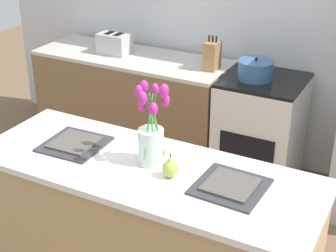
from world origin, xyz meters
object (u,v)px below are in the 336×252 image
(plate_setting_left, at_px, (75,143))
(plate_setting_right, at_px, (230,186))
(toaster, at_px, (114,43))
(knife_block, at_px, (212,56))
(flower_vase, at_px, (151,135))
(stove_range, at_px, (260,132))
(cooking_pot, at_px, (255,70))
(pear_figurine, at_px, (170,168))

(plate_setting_left, xyz_separation_m, plate_setting_right, (0.90, 0.00, 0.00))
(toaster, xyz_separation_m, knife_block, (0.89, 0.01, 0.03))
(plate_setting_left, bearing_deg, flower_vase, 3.58)
(stove_range, distance_m, cooking_pot, 0.52)
(plate_setting_left, distance_m, knife_block, 1.59)
(stove_range, distance_m, flower_vase, 1.68)
(plate_setting_left, bearing_deg, stove_range, 70.71)
(flower_vase, distance_m, plate_setting_right, 0.47)
(pear_figurine, xyz_separation_m, knife_block, (-0.49, 1.63, 0.01))
(cooking_pot, xyz_separation_m, knife_block, (-0.37, 0.04, 0.04))
(plate_setting_left, distance_m, plate_setting_right, 0.90)
(pear_figurine, relative_size, cooking_pot, 0.48)
(stove_range, height_order, cooking_pot, cooking_pot)
(cooking_pot, relative_size, knife_block, 0.99)
(plate_setting_right, relative_size, cooking_pot, 1.23)
(pear_figurine, height_order, plate_setting_right, pear_figurine)
(toaster, bearing_deg, cooking_pot, -1.19)
(knife_block, bearing_deg, pear_figurine, -73.29)
(cooking_pot, bearing_deg, toaster, 178.81)
(stove_range, bearing_deg, flower_vase, -93.31)
(toaster, bearing_deg, pear_figurine, -49.48)
(plate_setting_left, bearing_deg, plate_setting_right, 0.00)
(flower_vase, relative_size, cooking_pot, 1.65)
(plate_setting_left, bearing_deg, toaster, 116.15)
(stove_range, bearing_deg, plate_setting_right, -77.41)
(cooking_pot, bearing_deg, stove_range, 27.76)
(stove_range, xyz_separation_m, plate_setting_right, (0.35, -1.58, 0.50))
(pear_figurine, height_order, knife_block, knife_block)
(knife_block, bearing_deg, toaster, -179.18)
(plate_setting_left, distance_m, cooking_pot, 1.62)
(pear_figurine, bearing_deg, flower_vase, 153.20)
(plate_setting_left, height_order, cooking_pot, cooking_pot)
(plate_setting_right, relative_size, toaster, 1.18)
(flower_vase, xyz_separation_m, pear_figurine, (0.15, -0.07, -0.11))
(flower_vase, bearing_deg, cooking_pot, 89.04)
(flower_vase, height_order, toaster, flower_vase)
(toaster, bearing_deg, flower_vase, -51.33)
(stove_range, distance_m, knife_block, 0.70)
(flower_vase, distance_m, toaster, 1.98)
(flower_vase, bearing_deg, plate_setting_left, -176.42)
(plate_setting_left, height_order, knife_block, knife_block)
(toaster, relative_size, cooking_pot, 1.05)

